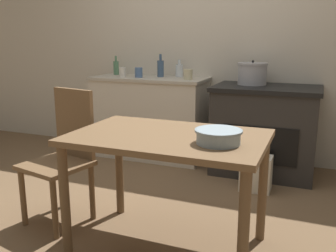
% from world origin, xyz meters
% --- Properties ---
extents(ground_plane, '(14.00, 14.00, 0.00)m').
position_xyz_m(ground_plane, '(0.00, 0.00, 0.00)').
color(ground_plane, brown).
extents(wall_back, '(8.00, 0.07, 2.55)m').
position_xyz_m(wall_back, '(0.00, 1.58, 1.27)').
color(wall_back, beige).
rests_on(wall_back, ground_plane).
extents(counter_cabinet, '(1.23, 0.56, 0.87)m').
position_xyz_m(counter_cabinet, '(-0.55, 1.29, 0.44)').
color(counter_cabinet, beige).
rests_on(counter_cabinet, ground_plane).
extents(stove, '(0.97, 0.68, 0.84)m').
position_xyz_m(stove, '(0.68, 1.23, 0.42)').
color(stove, '#2D2B28').
rests_on(stove, ground_plane).
extents(work_table, '(1.12, 0.73, 0.73)m').
position_xyz_m(work_table, '(0.34, -0.39, 0.62)').
color(work_table, brown).
rests_on(work_table, ground_plane).
extents(chair, '(0.48, 0.48, 0.93)m').
position_xyz_m(chair, '(-0.49, -0.29, 0.49)').
color(chair, brown).
rests_on(chair, ground_plane).
extents(flour_sack, '(0.26, 0.18, 0.31)m').
position_xyz_m(flour_sack, '(0.69, 0.73, 0.15)').
color(flour_sack, beige).
rests_on(flour_sack, ground_plane).
extents(stock_pot, '(0.28, 0.28, 0.23)m').
position_xyz_m(stock_pot, '(0.53, 1.30, 0.94)').
color(stock_pot, '#A8A8AD').
rests_on(stock_pot, stove).
extents(mixing_bowl_large, '(0.25, 0.25, 0.08)m').
position_xyz_m(mixing_bowl_large, '(0.66, -0.47, 0.77)').
color(mixing_bowl_large, '#93A8B2').
rests_on(mixing_bowl_large, work_table).
extents(bottle_far_left, '(0.06, 0.06, 0.21)m').
position_xyz_m(bottle_far_left, '(-1.02, 1.40, 0.95)').
color(bottle_far_left, '#517F5B').
rests_on(bottle_far_left, counter_cabinet).
extents(bottle_left, '(0.07, 0.07, 0.24)m').
position_xyz_m(bottle_left, '(-0.45, 1.36, 0.96)').
color(bottle_left, '#3D5675').
rests_on(bottle_left, counter_cabinet).
extents(bottle_mid_left, '(0.08, 0.08, 0.18)m').
position_xyz_m(bottle_mid_left, '(-0.27, 1.44, 0.94)').
color(bottle_mid_left, silver).
rests_on(bottle_mid_left, counter_cabinet).
extents(cup_center_left, '(0.07, 0.07, 0.10)m').
position_xyz_m(cup_center_left, '(-0.82, 1.19, 0.92)').
color(cup_center_left, silver).
rests_on(cup_center_left, counter_cabinet).
extents(cup_center, '(0.09, 0.09, 0.10)m').
position_xyz_m(cup_center, '(-0.09, 1.19, 0.92)').
color(cup_center, beige).
rests_on(cup_center, counter_cabinet).
extents(cup_center_right, '(0.08, 0.08, 0.10)m').
position_xyz_m(cup_center_right, '(-0.64, 1.22, 0.92)').
color(cup_center_right, '#4C6B99').
rests_on(cup_center_right, counter_cabinet).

